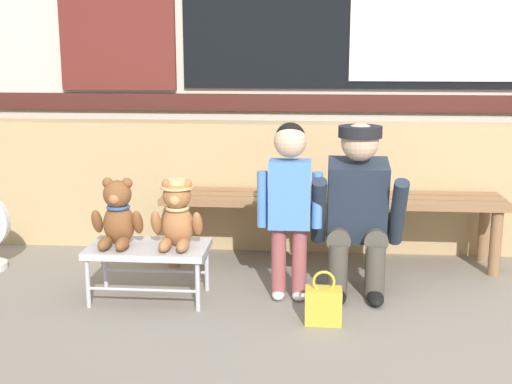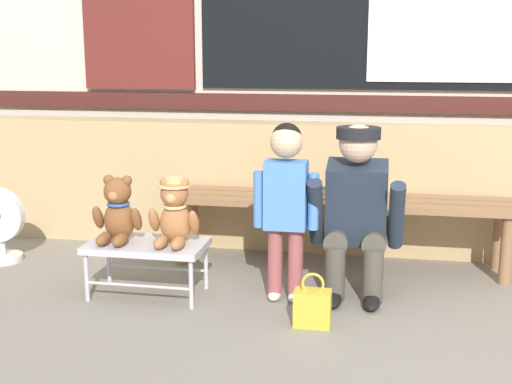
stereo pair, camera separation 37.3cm
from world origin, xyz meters
TOP-DOWN VIEW (x-y plane):
  - ground_plane at (0.00, 0.00)m, footprint 60.00×60.00m
  - brick_low_wall at (0.00, 1.43)m, footprint 6.66×0.25m
  - wooden_bench_long at (-0.14, 1.06)m, footprint 2.10×0.40m
  - small_display_bench at (-1.14, 0.37)m, footprint 0.64×0.36m
  - teddy_bear_plain at (-1.30, 0.37)m, footprint 0.28×0.26m
  - teddy_bear_with_hat at (-0.98, 0.37)m, footprint 0.28×0.27m
  - child_standing at (-0.38, 0.44)m, footprint 0.35×0.18m
  - adult_crouching at (-0.01, 0.56)m, footprint 0.50×0.49m
  - handbag_on_ground at (-0.20, 0.11)m, footprint 0.18×0.11m

SIDE VIEW (x-z plane):
  - ground_plane at x=0.00m, z-range 0.00..0.00m
  - handbag_on_ground at x=-0.20m, z-range -0.04..0.23m
  - small_display_bench at x=-1.14m, z-range 0.12..0.42m
  - wooden_bench_long at x=-0.14m, z-range 0.15..0.59m
  - brick_low_wall at x=0.00m, z-range 0.00..0.85m
  - teddy_bear_plain at x=-1.30m, z-range 0.28..0.65m
  - teddy_bear_with_hat at x=-0.98m, z-range 0.29..0.65m
  - adult_crouching at x=-0.01m, z-range 0.01..0.96m
  - child_standing at x=-0.38m, z-range 0.11..1.07m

